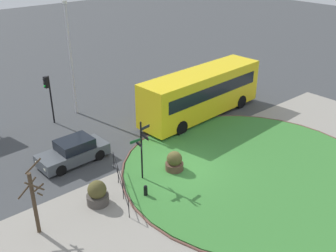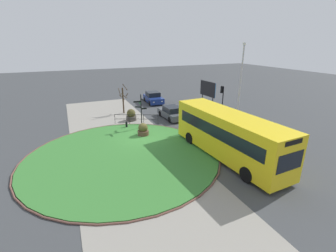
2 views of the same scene
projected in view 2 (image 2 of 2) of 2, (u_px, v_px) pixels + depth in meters
ground at (143, 138)px, 21.23m from camera, size 120.00×120.00×0.00m
sidewalk_paving at (122, 142)px, 20.51m from camera, size 32.00×8.17×0.02m
grass_island at (123, 156)px, 17.92m from camera, size 14.22×14.22×0.10m
grass_kerb_ring at (123, 155)px, 17.92m from camera, size 14.53×14.53×0.11m
signpost_directional at (141, 109)px, 22.97m from camera, size 1.30×1.25×3.46m
bollard_foreground at (126, 125)px, 23.72m from camera, size 0.20×0.20×0.68m
railing_grass_edge at (136, 118)px, 24.64m from camera, size 1.89×4.13×1.06m
bus_yellow at (228, 134)px, 17.31m from camera, size 10.32×3.13×3.33m
car_near_lane at (172, 113)px, 26.57m from camera, size 4.10×1.88×1.41m
car_far_lane at (153, 98)px, 33.44m from camera, size 4.20×2.11×1.53m
traffic_light_near at (222, 94)px, 26.88m from camera, size 0.49×0.30×3.45m
lamppost_tall at (241, 81)px, 24.60m from camera, size 0.32×0.32×8.07m
billboard_left at (208, 89)px, 31.79m from camera, size 3.25×0.33×3.20m
planter_near_signpost at (143, 130)px, 21.65m from camera, size 1.01×1.01×1.21m
planter_kerbside at (131, 115)px, 25.88m from camera, size 1.09×1.09×1.28m
street_tree_bare at (123, 99)px, 28.10m from camera, size 1.12×1.06×3.62m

